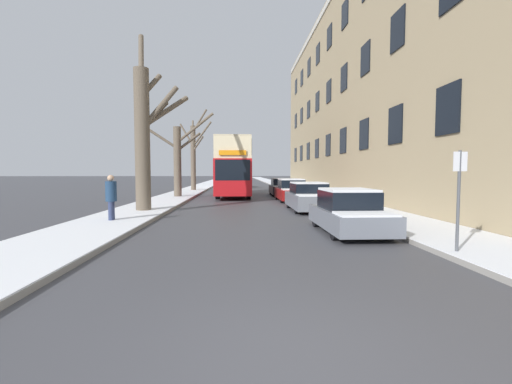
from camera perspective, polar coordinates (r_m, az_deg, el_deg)
The scene contains 15 objects.
ground_plane at distance 3.99m, azimuth 7.66°, elevation -26.22°, with size 320.00×320.00×0.00m, color #424247.
sidewalk_left at distance 56.65m, azimuth -7.77°, elevation 1.43°, with size 2.88×130.00×0.16m.
sidewalk_right at distance 56.77m, azimuth 3.28°, elevation 1.46°, with size 2.88×130.00×0.16m.
terrace_facade_right at distance 31.64m, azimuth 20.24°, elevation 14.75°, with size 9.10×42.14×16.65m.
bare_tree_left_0 at distance 17.30m, azimuth -18.06°, elevation 9.36°, with size 2.42×2.29×8.80m.
bare_tree_left_1 at distance 26.06m, azimuth -12.85°, elevation 5.53°, with size 5.24×1.53×6.33m.
bare_tree_left_2 at distance 34.90m, azimuth -10.34°, elevation 6.30°, with size 3.37×2.71×7.99m.
double_decker_bus at distance 27.88m, azimuth -3.73°, elevation 4.50°, with size 2.61×10.35×4.47m.
parked_car_0 at distance 11.52m, azimuth 15.21°, elevation -3.31°, with size 1.81×4.01×1.42m.
parked_car_1 at distance 17.63m, azimuth 8.80°, elevation -0.89°, with size 1.89×4.30×1.44m.
parked_car_2 at distance 23.32m, azimuth 5.92°, elevation 0.21°, with size 1.84×4.51×1.51m.
parked_car_3 at distance 28.65m, azimuth 4.27°, elevation 0.75°, with size 1.79×4.05×1.45m.
oncoming_van at distance 42.26m, azimuth -4.45°, elevation 2.39°, with size 2.06×5.11×2.32m.
pedestrian_left_sidewalk at distance 13.97m, azimuth -22.99°, elevation -0.80°, with size 0.40×0.40×1.86m.
street_sign_post at distance 8.98m, azimuth 30.69°, elevation -0.66°, with size 0.32×0.07×2.45m.
Camera 1 is at (-0.65, -3.41, 1.97)m, focal length 24.00 mm.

